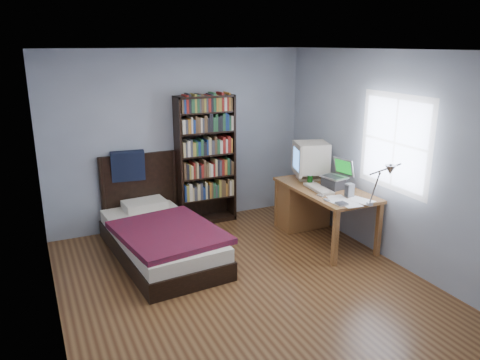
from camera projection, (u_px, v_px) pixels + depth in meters
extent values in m
plane|color=#4A2915|center=(242.00, 283.00, 5.20)|extent=(4.20, 4.20, 0.00)
plane|color=white|center=(243.00, 50.00, 4.49)|extent=(4.20, 4.20, 0.00)
cube|color=gray|center=(180.00, 139.00, 6.67)|extent=(3.80, 0.04, 2.50)
cube|color=gray|center=(381.00, 255.00, 3.02)|extent=(3.80, 0.04, 2.50)
cube|color=gray|center=(46.00, 200.00, 4.07)|extent=(0.04, 4.20, 2.50)
cube|color=gray|center=(385.00, 157.00, 5.62)|extent=(0.04, 4.20, 2.50)
cube|color=white|center=(395.00, 143.00, 5.42)|extent=(0.01, 1.14, 1.14)
cube|color=white|center=(394.00, 143.00, 5.42)|extent=(0.01, 1.00, 1.00)
cube|color=brown|center=(325.00, 190.00, 6.15)|extent=(0.75, 1.49, 0.04)
cube|color=brown|center=(335.00, 239.00, 5.52)|extent=(0.06, 0.06, 0.69)
cube|color=brown|center=(378.00, 230.00, 5.78)|extent=(0.06, 0.06, 0.69)
cube|color=brown|center=(277.00, 203.00, 6.73)|extent=(0.06, 0.06, 0.69)
cube|color=brown|center=(315.00, 197.00, 6.99)|extent=(0.06, 0.06, 0.69)
cube|color=brown|center=(303.00, 204.00, 6.71)|extent=(0.69, 0.40, 0.68)
cube|color=beige|center=(308.00, 178.00, 6.55)|extent=(0.35, 0.32, 0.03)
cylinder|color=beige|center=(308.00, 175.00, 6.53)|extent=(0.11, 0.11, 0.07)
cube|color=beige|center=(311.00, 157.00, 6.48)|extent=(0.55, 0.54, 0.42)
cube|color=#BAAF9B|center=(297.00, 159.00, 6.39)|extent=(0.17, 0.43, 0.44)
cube|color=#3A76D3|center=(296.00, 159.00, 6.38)|extent=(0.11, 0.32, 0.29)
cube|color=#2D2D30|center=(333.00, 183.00, 6.12)|extent=(0.26, 0.29, 0.14)
cube|color=silver|center=(334.00, 177.00, 6.09)|extent=(0.30, 0.36, 0.02)
cube|color=#2D2D30|center=(333.00, 176.00, 6.08)|extent=(0.20, 0.28, 0.00)
cube|color=silver|center=(344.00, 167.00, 6.12)|extent=(0.13, 0.33, 0.23)
cube|color=#0CBF26|center=(343.00, 167.00, 6.12)|extent=(0.10, 0.27, 0.18)
cube|color=#99999E|center=(370.00, 204.00, 5.48)|extent=(0.06, 0.05, 0.04)
cylinder|color=#99999E|center=(375.00, 188.00, 5.37)|extent=(0.02, 0.14, 0.39)
cylinder|color=#99999E|center=(385.00, 169.00, 5.07)|extent=(0.16, 0.32, 0.20)
cone|color=#99999E|center=(390.00, 170.00, 4.90)|extent=(0.12, 0.12, 0.10)
cube|color=#BAAF9B|center=(319.00, 189.00, 6.07)|extent=(0.23, 0.51, 0.05)
cube|color=gray|center=(350.00, 190.00, 5.77)|extent=(0.09, 0.09, 0.17)
cylinder|color=#073810|center=(310.00, 180.00, 6.28)|extent=(0.07, 0.07, 0.13)
ellipsoid|color=silver|center=(311.00, 181.00, 6.39)|extent=(0.07, 0.11, 0.04)
cube|color=silver|center=(320.00, 196.00, 5.81)|extent=(0.06, 0.10, 0.02)
cube|color=gray|center=(327.00, 200.00, 5.65)|extent=(0.04, 0.08, 0.02)
cube|color=gray|center=(342.00, 204.00, 5.50)|extent=(0.12, 0.12, 0.02)
cube|color=black|center=(179.00, 163.00, 6.59)|extent=(0.03, 0.30, 1.87)
cube|color=black|center=(231.00, 158.00, 6.92)|extent=(0.03, 0.30, 1.87)
cube|color=black|center=(204.00, 96.00, 6.49)|extent=(0.84, 0.30, 0.03)
cube|color=black|center=(207.00, 219.00, 7.01)|extent=(0.84, 0.30, 0.06)
cube|color=black|center=(202.00, 158.00, 6.88)|extent=(0.84, 0.02, 1.87)
cube|color=olive|center=(206.00, 159.00, 6.73)|extent=(0.76, 0.22, 1.67)
cube|color=black|center=(161.00, 248.00, 5.83)|extent=(1.19, 2.13, 0.22)
cube|color=beige|center=(160.00, 234.00, 5.77)|extent=(1.15, 2.07, 0.16)
cube|color=maroon|center=(168.00, 232.00, 5.53)|extent=(1.27, 1.48, 0.07)
cube|color=beige|center=(145.00, 205.00, 6.41)|extent=(0.59, 0.40, 0.12)
cube|color=black|center=(140.00, 192.00, 6.58)|extent=(1.09, 0.05, 1.10)
cylinder|color=black|center=(103.00, 197.00, 6.36)|extent=(0.06, 0.06, 1.10)
cylinder|color=black|center=(175.00, 188.00, 6.77)|extent=(0.06, 0.06, 1.10)
cube|color=black|center=(128.00, 166.00, 6.38)|extent=(0.46, 0.20, 0.43)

